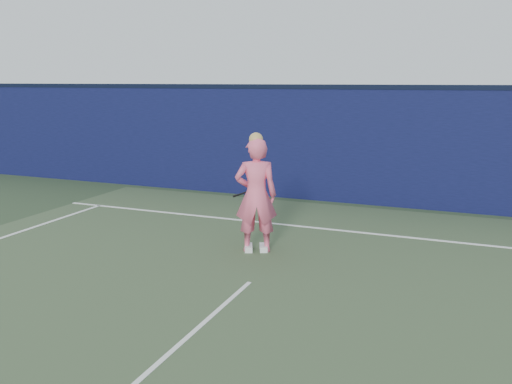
% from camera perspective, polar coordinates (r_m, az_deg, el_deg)
% --- Properties ---
extents(ground, '(80.00, 80.00, 0.00)m').
position_cam_1_polar(ground, '(6.59, -4.10, -12.47)').
color(ground, '#2A3E26').
rests_on(ground, ground).
extents(backstop_wall, '(24.00, 0.40, 2.50)m').
position_cam_1_polar(backstop_wall, '(12.27, 9.23, 4.79)').
color(backstop_wall, '#0B1034').
rests_on(backstop_wall, ground).
extents(wall_cap, '(24.00, 0.42, 0.10)m').
position_cam_1_polar(wall_cap, '(12.19, 9.43, 10.87)').
color(wall_cap, black).
rests_on(wall_cap, backstop_wall).
extents(player, '(0.78, 0.66, 1.90)m').
position_cam_1_polar(player, '(8.52, 0.00, -0.33)').
color(player, '#FF6387').
rests_on(player, ground).
extents(racket, '(0.47, 0.33, 0.29)m').
position_cam_1_polar(racket, '(8.98, -0.13, 0.21)').
color(racket, black).
rests_on(racket, ground).
extents(court_lines, '(11.00, 12.04, 0.01)m').
position_cam_1_polar(court_lines, '(6.32, -5.44, -13.48)').
color(court_lines, white).
rests_on(court_lines, court_surface).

